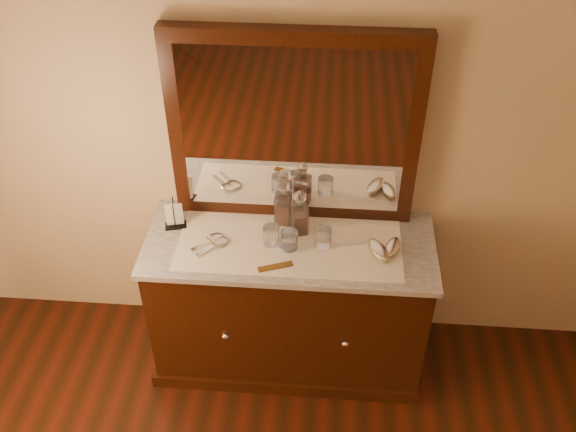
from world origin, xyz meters
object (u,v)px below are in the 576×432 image
object	(u,v)px
decanter_right	(300,217)
hand_mirror_inner	(217,243)
dresser_cabinet	(289,304)
hand_mirror_outer	(212,239)
mirror_frame	(294,129)
comb	(275,267)
pin_dish	(286,245)
brush_far	(393,248)
decanter_left	(283,206)
brush_near	(379,251)
napkin_rack	(175,216)

from	to	relation	value
decanter_right	hand_mirror_inner	bearing A→B (deg)	-161.63
dresser_cabinet	hand_mirror_outer	world-z (taller)	hand_mirror_outer
mirror_frame	comb	world-z (taller)	mirror_frame
hand_mirror_outer	decanter_right	bearing A→B (deg)	13.58
mirror_frame	pin_dish	distance (m)	0.56
comb	brush_far	bearing A→B (deg)	-4.46
decanter_left	brush_near	distance (m)	0.53
mirror_frame	hand_mirror_inner	bearing A→B (deg)	-140.30
decanter_right	dresser_cabinet	bearing A→B (deg)	-117.12
pin_dish	napkin_rack	bearing A→B (deg)	168.56
dresser_cabinet	decanter_right	bearing A→B (deg)	62.88
mirror_frame	decanter_right	distance (m)	0.43
comb	hand_mirror_outer	bearing A→B (deg)	132.91
mirror_frame	comb	xyz separation A→B (m)	(-0.05, -0.43, -0.49)
dresser_cabinet	decanter_left	distance (m)	0.57
napkin_rack	decanter_left	bearing A→B (deg)	7.88
pin_dish	decanter_right	world-z (taller)	decanter_right
napkin_rack	hand_mirror_outer	bearing A→B (deg)	-26.36
decanter_right	brush_near	bearing A→B (deg)	-19.66
mirror_frame	comb	size ratio (longest dim) A/B	7.18
decanter_right	hand_mirror_inner	xyz separation A→B (m)	(-0.40, -0.13, -0.09)
comb	hand_mirror_outer	world-z (taller)	hand_mirror_outer
comb	hand_mirror_inner	world-z (taller)	hand_mirror_inner
pin_dish	brush_far	xyz separation A→B (m)	(0.52, 0.01, 0.01)
decanter_left	hand_mirror_inner	distance (m)	0.38
pin_dish	decanter_left	xyz separation A→B (m)	(-0.03, 0.19, 0.09)
decanter_left	brush_far	bearing A→B (deg)	-18.56
mirror_frame	brush_near	xyz separation A→B (m)	(0.43, -0.30, -0.47)
pin_dish	hand_mirror_outer	bearing A→B (deg)	177.88
brush_far	hand_mirror_outer	xyz separation A→B (m)	(-0.88, 0.01, -0.01)
dresser_cabinet	hand_mirror_outer	distance (m)	0.59
decanter_right	brush_far	size ratio (longest dim) A/B	1.57
decanter_right	brush_near	distance (m)	0.42
brush_near	brush_far	size ratio (longest dim) A/B	1.13
brush_near	dresser_cabinet	bearing A→B (deg)	172.57
decanter_left	decanter_right	xyz separation A→B (m)	(0.09, -0.07, -0.00)
dresser_cabinet	comb	world-z (taller)	comb
brush_near	hand_mirror_inner	xyz separation A→B (m)	(-0.79, 0.01, -0.01)
decanter_right	pin_dish	bearing A→B (deg)	-117.36
decanter_left	dresser_cabinet	bearing A→B (deg)	-74.04
comb	decanter_right	xyz separation A→B (m)	(0.10, 0.27, 0.09)
mirror_frame	decanter_left	xyz separation A→B (m)	(-0.05, -0.09, -0.40)
hand_mirror_outer	hand_mirror_inner	distance (m)	0.04
napkin_rack	decanter_right	xyz separation A→B (m)	(0.63, 0.00, 0.04)
mirror_frame	napkin_rack	bearing A→B (deg)	-164.57
decanter_right	hand_mirror_inner	distance (m)	0.43
dresser_cabinet	napkin_rack	world-z (taller)	napkin_rack
decanter_left	hand_mirror_outer	world-z (taller)	decanter_left
pin_dish	brush_near	xyz separation A→B (m)	(0.45, -0.02, 0.02)
dresser_cabinet	brush_far	size ratio (longest dim) A/B	8.78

